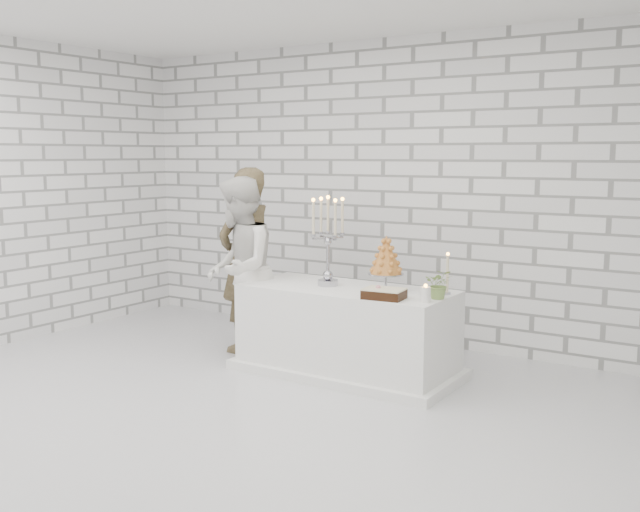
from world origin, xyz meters
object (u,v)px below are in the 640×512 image
at_px(croquembouche, 386,263).
at_px(cake_table, 347,331).
at_px(bride, 239,269).
at_px(candelabra, 328,241).
at_px(groom, 246,260).

bearing_deg(croquembouche, cake_table, -167.56).
height_order(bride, croquembouche, bride).
bearing_deg(cake_table, bride, -172.01).
distance_m(candelabra, croquembouche, 0.55).
distance_m(groom, croquembouche, 1.54).
height_order(groom, bride, groom).
xyz_separation_m(bride, candelabra, (0.86, 0.15, 0.30)).
height_order(bride, candelabra, bride).
bearing_deg(croquembouche, groom, 177.32).
height_order(cake_table, candelabra, candelabra).
distance_m(bride, croquembouche, 1.41).
distance_m(bride, candelabra, 0.92).
bearing_deg(candelabra, groom, 171.86).
xyz_separation_m(bride, croquembouche, (1.38, 0.22, 0.14)).
height_order(cake_table, groom, groom).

